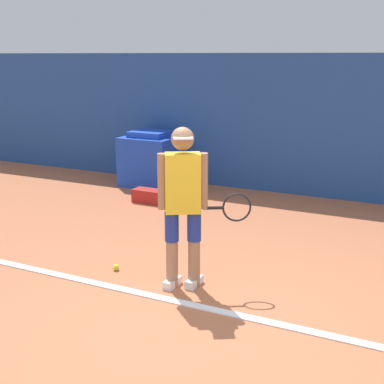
{
  "coord_description": "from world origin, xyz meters",
  "views": [
    {
      "loc": [
        1.77,
        -3.64,
        2.26
      ],
      "look_at": [
        -0.52,
        0.99,
        0.93
      ],
      "focal_mm": 50.0,
      "sensor_mm": 36.0,
      "label": 1
    }
  ],
  "objects_px": {
    "tennis_player": "(184,201)",
    "equipment_bag": "(153,196)",
    "tennis_ball": "(116,267)",
    "covered_chair": "(151,160)",
    "water_bottle": "(189,180)"
  },
  "relations": [
    {
      "from": "tennis_player",
      "to": "equipment_bag",
      "type": "relative_size",
      "value": 2.45
    },
    {
      "from": "covered_chair",
      "to": "equipment_bag",
      "type": "relative_size",
      "value": 1.48
    },
    {
      "from": "tennis_ball",
      "to": "covered_chair",
      "type": "height_order",
      "value": "covered_chair"
    },
    {
      "from": "equipment_bag",
      "to": "water_bottle",
      "type": "height_order",
      "value": "water_bottle"
    },
    {
      "from": "equipment_bag",
      "to": "water_bottle",
      "type": "xyz_separation_m",
      "value": [
        0.03,
        1.2,
        0.01
      ]
    },
    {
      "from": "equipment_bag",
      "to": "covered_chair",
      "type": "bearing_deg",
      "value": 121.66
    },
    {
      "from": "equipment_bag",
      "to": "water_bottle",
      "type": "bearing_deg",
      "value": 88.45
    },
    {
      "from": "covered_chair",
      "to": "equipment_bag",
      "type": "xyz_separation_m",
      "value": [
        0.64,
        -1.04,
        -0.36
      ]
    },
    {
      "from": "covered_chair",
      "to": "water_bottle",
      "type": "xyz_separation_m",
      "value": [
        0.67,
        0.16,
        -0.34
      ]
    },
    {
      "from": "tennis_ball",
      "to": "covered_chair",
      "type": "distance_m",
      "value": 3.96
    },
    {
      "from": "tennis_player",
      "to": "covered_chair",
      "type": "bearing_deg",
      "value": 94.96
    },
    {
      "from": "tennis_player",
      "to": "water_bottle",
      "type": "xyz_separation_m",
      "value": [
        -1.83,
        3.76,
        -0.77
      ]
    },
    {
      "from": "tennis_player",
      "to": "tennis_ball",
      "type": "bearing_deg",
      "value": 147.96
    },
    {
      "from": "tennis_ball",
      "to": "water_bottle",
      "type": "relative_size",
      "value": 0.27
    },
    {
      "from": "tennis_ball",
      "to": "equipment_bag",
      "type": "bearing_deg",
      "value": 111.92
    }
  ]
}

